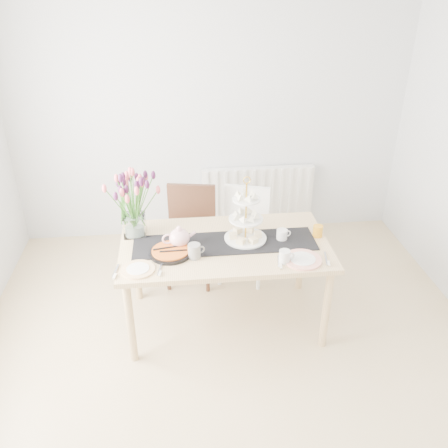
{
  "coord_description": "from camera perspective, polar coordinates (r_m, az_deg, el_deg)",
  "views": [
    {
      "loc": [
        -0.35,
        -2.4,
        2.64
      ],
      "look_at": [
        -0.03,
        0.64,
        0.95
      ],
      "focal_mm": 38.0,
      "sensor_mm": 36.0,
      "label": 1
    }
  ],
  "objects": [
    {
      "name": "cream_jug",
      "position": [
        3.7,
        6.98,
        -1.29
      ],
      "size": [
        0.1,
        0.1,
        0.09
      ],
      "primitive_type": "cylinder",
      "rotation": [
        0.0,
        0.0,
        0.16
      ],
      "color": "white",
      "rests_on": "dining_table"
    },
    {
      "name": "plate_right",
      "position": [
        3.48,
        9.43,
        -4.24
      ],
      "size": [
        0.32,
        0.32,
        0.01
      ],
      "primitive_type": "cylinder",
      "rotation": [
        0.0,
        0.0,
        -0.18
      ],
      "color": "white",
      "rests_on": "dining_table"
    },
    {
      "name": "radiator",
      "position": [
        5.16,
        4.05,
        3.69
      ],
      "size": [
        1.2,
        0.08,
        0.6
      ],
      "primitive_type": "cube",
      "color": "white",
      "rests_on": "room_shell"
    },
    {
      "name": "tart_tin",
      "position": [
        3.52,
        -6.44,
        -3.38
      ],
      "size": [
        0.31,
        0.31,
        0.04
      ],
      "rotation": [
        0.0,
        0.0,
        -0.24
      ],
      "color": "black",
      "rests_on": "dining_table"
    },
    {
      "name": "chair_white",
      "position": [
        4.4,
        2.48,
        -0.29
      ],
      "size": [
        0.53,
        0.53,
        0.86
      ],
      "rotation": [
        0.0,
        0.0,
        -0.31
      ],
      "color": "white",
      "rests_on": "ground"
    },
    {
      "name": "chair_brown",
      "position": [
        4.36,
        -4.04,
        -0.34
      ],
      "size": [
        0.51,
        0.51,
        0.89
      ],
      "rotation": [
        0.0,
        0.0,
        -0.18
      ],
      "color": "#382014",
      "rests_on": "ground"
    },
    {
      "name": "room_shell",
      "position": [
        2.77,
        2.01,
        -0.02
      ],
      "size": [
        4.5,
        4.5,
        4.5
      ],
      "color": "tan",
      "rests_on": "ground"
    },
    {
      "name": "table_runner",
      "position": [
        3.64,
        0.1,
        -2.3
      ],
      "size": [
        1.4,
        0.35,
        0.01
      ],
      "primitive_type": "cube",
      "color": "black",
      "rests_on": "dining_table"
    },
    {
      "name": "mug_orange",
      "position": [
        3.79,
        11.21,
        -0.84
      ],
      "size": [
        0.11,
        0.11,
        0.09
      ],
      "primitive_type": "cylinder",
      "rotation": [
        0.0,
        0.0,
        0.89
      ],
      "color": "orange",
      "rests_on": "dining_table"
    },
    {
      "name": "cake_stand",
      "position": [
        3.63,
        2.63,
        -0.03
      ],
      "size": [
        0.33,
        0.33,
        0.48
      ],
      "rotation": [
        0.0,
        0.0,
        0.42
      ],
      "color": "gold",
      "rests_on": "dining_table"
    },
    {
      "name": "tulip_vase",
      "position": [
        3.67,
        -11.05,
        3.35
      ],
      "size": [
        0.62,
        0.62,
        0.53
      ],
      "rotation": [
        0.0,
        0.0,
        0.01
      ],
      "color": "silver",
      "rests_on": "dining_table"
    },
    {
      "name": "dining_table",
      "position": [
        3.68,
        0.1,
        -3.38
      ],
      "size": [
        1.6,
        0.9,
        0.75
      ],
      "color": "tan",
      "rests_on": "ground"
    },
    {
      "name": "plate_left",
      "position": [
        3.39,
        -10.31,
        -5.4
      ],
      "size": [
        0.28,
        0.28,
        0.01
      ],
      "primitive_type": "cylinder",
      "rotation": [
        0.0,
        0.0,
        -0.17
      ],
      "color": "silver",
      "rests_on": "dining_table"
    },
    {
      "name": "mug_white",
      "position": [
        3.42,
        7.29,
        -3.91
      ],
      "size": [
        0.09,
        0.09,
        0.1
      ],
      "primitive_type": "cylinder",
      "rotation": [
        0.0,
        0.0,
        0.07
      ],
      "color": "silver",
      "rests_on": "dining_table"
    },
    {
      "name": "mug_grey",
      "position": [
        3.45,
        -3.6,
        -3.28
      ],
      "size": [
        0.12,
        0.12,
        0.11
      ],
      "primitive_type": "cylinder",
      "rotation": [
        0.0,
        0.0,
        0.32
      ],
      "color": "gray",
      "rests_on": "dining_table"
    },
    {
      "name": "teapot",
      "position": [
        3.58,
        -5.38,
        -1.64
      ],
      "size": [
        0.27,
        0.23,
        0.16
      ],
      "primitive_type": null,
      "rotation": [
        0.0,
        0.0,
        0.13
      ],
      "color": "silver",
      "rests_on": "dining_table"
    }
  ]
}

